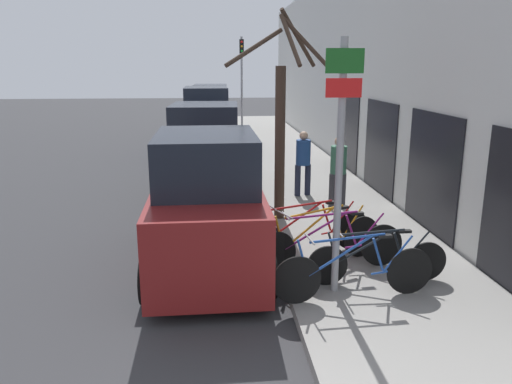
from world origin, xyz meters
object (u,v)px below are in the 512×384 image
object	(u,v)px
bicycle_2	(329,246)
traffic_light	(242,72)
parked_car_1	(206,154)
pedestrian_far	(303,159)
bicycle_0	(355,272)
parked_car_0	(207,208)
signpost	(340,159)
bicycle_1	(378,260)
bicycle_3	(320,241)
bicycle_4	(308,233)
pedestrian_near	(338,167)
parked_car_2	(207,126)
parked_car_3	(211,113)
street_tree	(281,123)

from	to	relation	value
bicycle_2	traffic_light	xyz separation A→B (m)	(-0.35, 16.87, 2.47)
parked_car_1	pedestrian_far	xyz separation A→B (m)	(2.42, -0.97, 0.00)
bicycle_0	bicycle_2	world-z (taller)	bicycle_2
bicycle_0	parked_car_0	distance (m)	2.70
signpost	parked_car_0	bearing A→B (deg)	142.47
bicycle_1	bicycle_3	xyz separation A→B (m)	(-0.72, 0.74, 0.05)
bicycle_0	bicycle_4	world-z (taller)	bicycle_4
pedestrian_far	pedestrian_near	bearing A→B (deg)	-76.64
parked_car_2	signpost	bearing A→B (deg)	-81.60
bicycle_0	parked_car_3	distance (m)	18.41
pedestrian_near	bicycle_1	bearing A→B (deg)	66.48
bicycle_4	parked_car_2	size ratio (longest dim) A/B	0.50
bicycle_2	pedestrian_near	bearing A→B (deg)	-22.13
bicycle_2	bicycle_0	bearing A→B (deg)	-179.20
signpost	parked_car_0	size ratio (longest dim) A/B	0.86
bicycle_0	traffic_light	distance (m)	18.08
pedestrian_far	traffic_light	xyz separation A→B (m)	(-0.78, 12.13, 1.95)
bicycle_3	parked_car_0	size ratio (longest dim) A/B	0.54
bicycle_2	street_tree	distance (m)	3.33
traffic_light	pedestrian_near	bearing A→B (deg)	-84.02
bicycle_3	bicycle_4	distance (m)	0.50
parked_car_2	pedestrian_far	distance (m)	6.99
pedestrian_far	parked_car_0	bearing A→B (deg)	-134.83
bicycle_3	street_tree	world-z (taller)	street_tree
parked_car_2	traffic_light	bearing A→B (deg)	72.72
bicycle_1	parked_car_2	world-z (taller)	parked_car_2
bicycle_0	bicycle_4	xyz separation A→B (m)	(-0.33, 1.71, 0.00)
bicycle_2	traffic_light	distance (m)	17.06
bicycle_0	bicycle_2	distance (m)	1.04
street_tree	parked_car_2	bearing A→B (deg)	100.93
parked_car_0	street_tree	world-z (taller)	street_tree
bicycle_2	bicycle_4	world-z (taller)	bicycle_2
parked_car_3	parked_car_1	bearing A→B (deg)	-87.94
bicycle_4	parked_car_3	distance (m)	16.69
parked_car_1	pedestrian_far	world-z (taller)	parked_car_1
bicycle_2	street_tree	world-z (taller)	street_tree
parked_car_0	pedestrian_near	size ratio (longest dim) A/B	2.53
bicycle_2	parked_car_1	distance (m)	6.07
pedestrian_far	street_tree	world-z (taller)	street_tree
bicycle_3	bicycle_2	bearing A→B (deg)	-174.94
bicycle_3	street_tree	bearing A→B (deg)	-16.75
bicycle_1	bicycle_4	bearing A→B (deg)	32.98
bicycle_4	traffic_light	bearing A→B (deg)	-14.59
parked_car_0	signpost	bearing A→B (deg)	-38.02
bicycle_3	parked_car_2	distance (m)	11.27
parked_car_0	parked_car_3	xyz separation A→B (m)	(0.08, 16.62, 0.05)
street_tree	parked_car_1	bearing A→B (deg)	119.44
parked_car_0	street_tree	distance (m)	2.94
signpost	bicycle_3	distance (m)	1.81
bicycle_3	pedestrian_far	size ratio (longest dim) A/B	1.38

